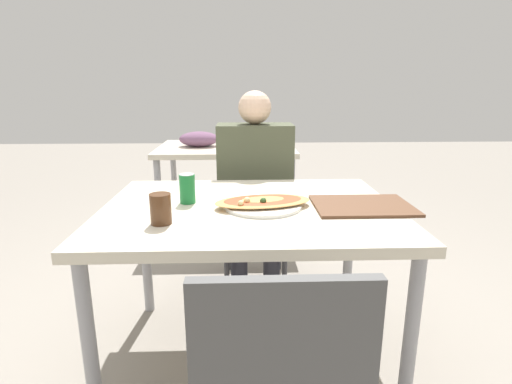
{
  "coord_description": "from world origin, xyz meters",
  "views": [
    {
      "loc": [
        -0.03,
        -1.59,
        1.21
      ],
      "look_at": [
        0.03,
        -0.01,
        0.78
      ],
      "focal_mm": 28.0,
      "sensor_mm": 36.0,
      "label": 1
    }
  ],
  "objects_px": {
    "person_seated": "(255,176)",
    "drink_glass": "(161,209)",
    "soda_can": "(187,189)",
    "chair_far_seated": "(254,204)",
    "pizza_main": "(263,203)",
    "dining_table": "(249,221)"
  },
  "relations": [
    {
      "from": "pizza_main",
      "to": "soda_can",
      "type": "xyz_separation_m",
      "value": [
        -0.32,
        0.07,
        0.04
      ]
    },
    {
      "from": "chair_far_seated",
      "to": "person_seated",
      "type": "xyz_separation_m",
      "value": [
        -0.0,
        -0.11,
        0.2
      ]
    },
    {
      "from": "drink_glass",
      "to": "chair_far_seated",
      "type": "bearing_deg",
      "value": 69.78
    },
    {
      "from": "chair_far_seated",
      "to": "soda_can",
      "type": "bearing_deg",
      "value": 67.43
    },
    {
      "from": "person_seated",
      "to": "soda_can",
      "type": "bearing_deg",
      "value": 63.98
    },
    {
      "from": "dining_table",
      "to": "drink_glass",
      "type": "xyz_separation_m",
      "value": [
        -0.32,
        -0.21,
        0.12
      ]
    },
    {
      "from": "person_seated",
      "to": "drink_glass",
      "type": "relative_size",
      "value": 10.59
    },
    {
      "from": "dining_table",
      "to": "drink_glass",
      "type": "distance_m",
      "value": 0.4
    },
    {
      "from": "soda_can",
      "to": "drink_glass",
      "type": "height_order",
      "value": "soda_can"
    },
    {
      "from": "soda_can",
      "to": "pizza_main",
      "type": "bearing_deg",
      "value": -12.88
    },
    {
      "from": "person_seated",
      "to": "drink_glass",
      "type": "distance_m",
      "value": 0.97
    },
    {
      "from": "person_seated",
      "to": "drink_glass",
      "type": "xyz_separation_m",
      "value": [
        -0.37,
        -0.89,
        0.08
      ]
    },
    {
      "from": "pizza_main",
      "to": "drink_glass",
      "type": "height_order",
      "value": "drink_glass"
    },
    {
      "from": "drink_glass",
      "to": "person_seated",
      "type": "bearing_deg",
      "value": 67.53
    },
    {
      "from": "person_seated",
      "to": "soda_can",
      "type": "xyz_separation_m",
      "value": [
        -0.31,
        -0.63,
        0.09
      ]
    },
    {
      "from": "person_seated",
      "to": "drink_glass",
      "type": "bearing_deg",
      "value": 67.53
    },
    {
      "from": "soda_can",
      "to": "drink_glass",
      "type": "relative_size",
      "value": 1.12
    },
    {
      "from": "chair_far_seated",
      "to": "pizza_main",
      "type": "height_order",
      "value": "chair_far_seated"
    },
    {
      "from": "pizza_main",
      "to": "drink_glass",
      "type": "relative_size",
      "value": 3.81
    },
    {
      "from": "person_seated",
      "to": "drink_glass",
      "type": "height_order",
      "value": "person_seated"
    },
    {
      "from": "soda_can",
      "to": "dining_table",
      "type": "bearing_deg",
      "value": -11.2
    },
    {
      "from": "soda_can",
      "to": "drink_glass",
      "type": "xyz_separation_m",
      "value": [
        -0.06,
        -0.26,
        -0.01
      ]
    }
  ]
}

